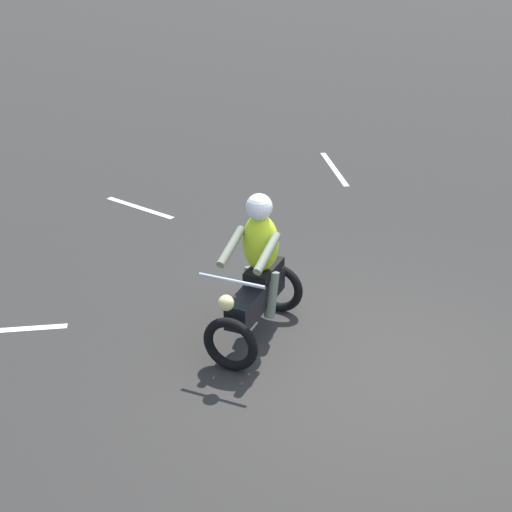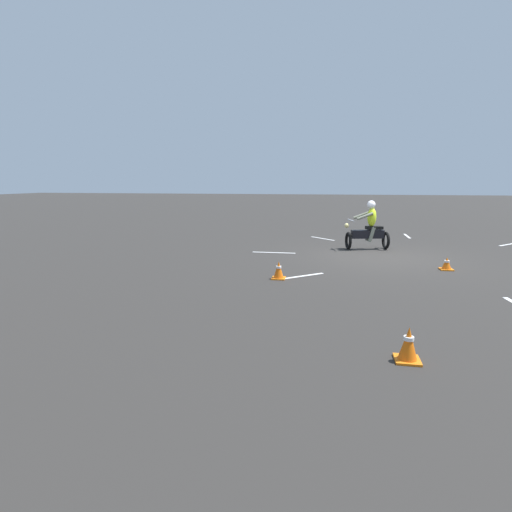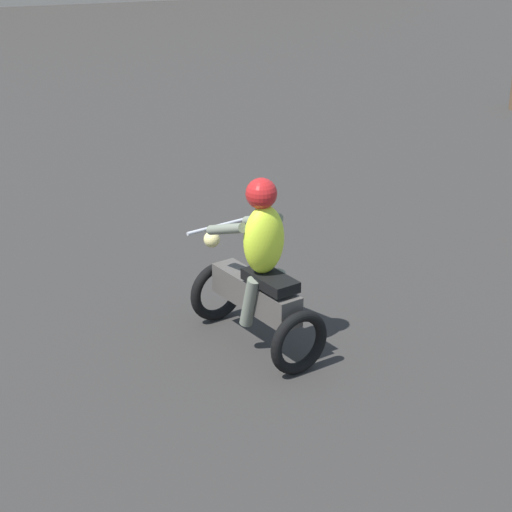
% 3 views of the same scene
% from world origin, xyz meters
% --- Properties ---
extents(motorcycle_rider_background, '(1.08, 1.55, 1.66)m').
position_xyz_m(motorcycle_rider_background, '(5.45, 11.95, 0.73)').
color(motorcycle_rider_background, black).
rests_on(motorcycle_rider_background, ground).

